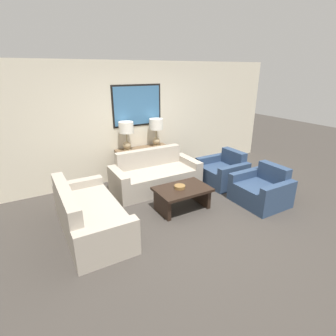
{
  "coord_description": "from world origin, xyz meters",
  "views": [
    {
      "loc": [
        -2.38,
        -3.21,
        2.46
      ],
      "look_at": [
        0.0,
        0.96,
        0.65
      ],
      "focal_mm": 28.0,
      "sensor_mm": 36.0,
      "label": 1
    }
  ],
  "objects_px": {
    "table_lamp_left": "(126,131)",
    "decorative_bowl": "(180,187)",
    "armchair_near_camera": "(261,190)",
    "table_lamp_right": "(156,127)",
    "armchair_near_back_wall": "(223,172)",
    "couch_by_side": "(89,216)",
    "couch_by_back_wall": "(155,176)",
    "console_table": "(143,163)",
    "coffee_table": "(182,194)"
  },
  "relations": [
    {
      "from": "console_table",
      "to": "armchair_near_back_wall",
      "type": "bearing_deg",
      "value": -37.64
    },
    {
      "from": "table_lamp_right",
      "to": "armchair_near_back_wall",
      "type": "height_order",
      "value": "table_lamp_right"
    },
    {
      "from": "console_table",
      "to": "table_lamp_left",
      "type": "relative_size",
      "value": 1.94
    },
    {
      "from": "coffee_table",
      "to": "armchair_near_back_wall",
      "type": "xyz_separation_m",
      "value": [
        1.47,
        0.56,
        -0.04
      ]
    },
    {
      "from": "table_lamp_left",
      "to": "armchair_near_back_wall",
      "type": "xyz_separation_m",
      "value": [
        1.85,
        -1.14,
        -0.94
      ]
    },
    {
      "from": "couch_by_side",
      "to": "armchair_near_camera",
      "type": "height_order",
      "value": "couch_by_side"
    },
    {
      "from": "couch_by_back_wall",
      "to": "couch_by_side",
      "type": "relative_size",
      "value": 1.0
    },
    {
      "from": "table_lamp_right",
      "to": "couch_by_side",
      "type": "relative_size",
      "value": 0.34
    },
    {
      "from": "table_lamp_right",
      "to": "couch_by_side",
      "type": "xyz_separation_m",
      "value": [
        -2.04,
        -1.58,
        -0.92
      ]
    },
    {
      "from": "console_table",
      "to": "table_lamp_left",
      "type": "height_order",
      "value": "table_lamp_left"
    },
    {
      "from": "couch_by_back_wall",
      "to": "decorative_bowl",
      "type": "xyz_separation_m",
      "value": [
        -0.03,
        -1.05,
        0.17
      ]
    },
    {
      "from": "console_table",
      "to": "armchair_near_back_wall",
      "type": "height_order",
      "value": "console_table"
    },
    {
      "from": "couch_by_back_wall",
      "to": "decorative_bowl",
      "type": "height_order",
      "value": "couch_by_back_wall"
    },
    {
      "from": "table_lamp_left",
      "to": "couch_by_side",
      "type": "height_order",
      "value": "table_lamp_left"
    },
    {
      "from": "table_lamp_left",
      "to": "armchair_near_back_wall",
      "type": "bearing_deg",
      "value": -31.7
    },
    {
      "from": "table_lamp_left",
      "to": "decorative_bowl",
      "type": "height_order",
      "value": "table_lamp_left"
    },
    {
      "from": "console_table",
      "to": "decorative_bowl",
      "type": "xyz_separation_m",
      "value": [
        -0.03,
        -1.68,
        0.07
      ]
    },
    {
      "from": "couch_by_side",
      "to": "armchair_near_back_wall",
      "type": "distance_m",
      "value": 3.19
    },
    {
      "from": "decorative_bowl",
      "to": "armchair_near_back_wall",
      "type": "bearing_deg",
      "value": 19.59
    },
    {
      "from": "couch_by_back_wall",
      "to": "couch_by_side",
      "type": "distance_m",
      "value": 1.93
    },
    {
      "from": "table_lamp_right",
      "to": "armchair_near_back_wall",
      "type": "xyz_separation_m",
      "value": [
        1.11,
        -1.14,
        -0.94
      ]
    },
    {
      "from": "decorative_bowl",
      "to": "armchair_near_back_wall",
      "type": "distance_m",
      "value": 1.62
    },
    {
      "from": "couch_by_side",
      "to": "armchair_near_camera",
      "type": "bearing_deg",
      "value": -12.17
    },
    {
      "from": "coffee_table",
      "to": "armchair_near_back_wall",
      "type": "relative_size",
      "value": 1.06
    },
    {
      "from": "console_table",
      "to": "coffee_table",
      "type": "xyz_separation_m",
      "value": [
        0.01,
        -1.7,
        -0.08
      ]
    },
    {
      "from": "console_table",
      "to": "armchair_near_camera",
      "type": "relative_size",
      "value": 1.33
    },
    {
      "from": "table_lamp_left",
      "to": "couch_by_back_wall",
      "type": "distance_m",
      "value": 1.17
    },
    {
      "from": "table_lamp_left",
      "to": "table_lamp_right",
      "type": "height_order",
      "value": "same"
    },
    {
      "from": "console_table",
      "to": "couch_by_back_wall",
      "type": "distance_m",
      "value": 0.64
    },
    {
      "from": "table_lamp_right",
      "to": "couch_by_side",
      "type": "distance_m",
      "value": 2.75
    },
    {
      "from": "decorative_bowl",
      "to": "table_lamp_left",
      "type": "bearing_deg",
      "value": 101.34
    },
    {
      "from": "console_table",
      "to": "couch_by_side",
      "type": "distance_m",
      "value": 2.31
    },
    {
      "from": "couch_by_side",
      "to": "table_lamp_left",
      "type": "bearing_deg",
      "value": 50.48
    },
    {
      "from": "couch_by_side",
      "to": "decorative_bowl",
      "type": "height_order",
      "value": "couch_by_side"
    },
    {
      "from": "couch_by_side",
      "to": "armchair_near_back_wall",
      "type": "bearing_deg",
      "value": 7.94
    },
    {
      "from": "table_lamp_left",
      "to": "couch_by_back_wall",
      "type": "relative_size",
      "value": 0.34
    },
    {
      "from": "table_lamp_left",
      "to": "armchair_near_camera",
      "type": "bearing_deg",
      "value": -50.73
    },
    {
      "from": "couch_by_side",
      "to": "armchair_near_camera",
      "type": "distance_m",
      "value": 3.23
    },
    {
      "from": "armchair_near_camera",
      "to": "couch_by_side",
      "type": "bearing_deg",
      "value": 167.83
    },
    {
      "from": "table_lamp_right",
      "to": "couch_by_back_wall",
      "type": "relative_size",
      "value": 0.34
    },
    {
      "from": "console_table",
      "to": "armchair_near_camera",
      "type": "distance_m",
      "value": 2.71
    },
    {
      "from": "console_table",
      "to": "armchair_near_back_wall",
      "type": "xyz_separation_m",
      "value": [
        1.48,
        -1.14,
        -0.12
      ]
    },
    {
      "from": "couch_by_back_wall",
      "to": "coffee_table",
      "type": "xyz_separation_m",
      "value": [
        0.01,
        -1.08,
        0.02
      ]
    },
    {
      "from": "table_lamp_right",
      "to": "couch_by_back_wall",
      "type": "xyz_separation_m",
      "value": [
        -0.37,
        -0.63,
        -0.92
      ]
    },
    {
      "from": "console_table",
      "to": "armchair_near_back_wall",
      "type": "relative_size",
      "value": 1.33
    },
    {
      "from": "decorative_bowl",
      "to": "couch_by_side",
      "type": "bearing_deg",
      "value": 176.56
    },
    {
      "from": "table_lamp_left",
      "to": "armchair_near_back_wall",
      "type": "height_order",
      "value": "table_lamp_left"
    },
    {
      "from": "table_lamp_left",
      "to": "couch_by_back_wall",
      "type": "bearing_deg",
      "value": -59.59
    },
    {
      "from": "console_table",
      "to": "table_lamp_right",
      "type": "xyz_separation_m",
      "value": [
        0.37,
        0.0,
        0.82
      ]
    },
    {
      "from": "couch_by_side",
      "to": "coffee_table",
      "type": "height_order",
      "value": "couch_by_side"
    }
  ]
}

